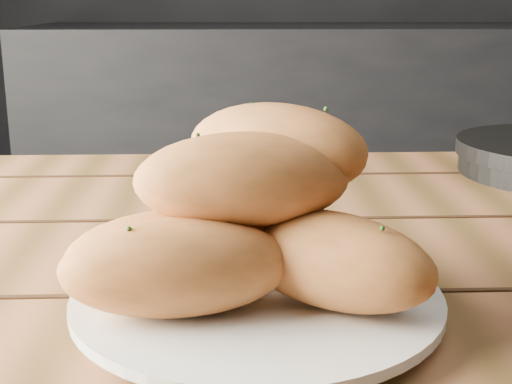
# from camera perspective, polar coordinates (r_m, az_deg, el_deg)

# --- Properties ---
(counter) EXTENTS (2.80, 0.60, 0.90)m
(counter) POSITION_cam_1_polar(r_m,az_deg,el_deg) (2.44, 16.96, 2.02)
(counter) COLOR black
(counter) RESTS_ON ground
(table) EXTENTS (1.45, 0.88, 0.75)m
(table) POSITION_cam_1_polar(r_m,az_deg,el_deg) (0.74, 14.48, -11.75)
(table) COLOR brown
(table) RESTS_ON ground
(plate) EXTENTS (0.28, 0.28, 0.02)m
(plate) POSITION_cam_1_polar(r_m,az_deg,el_deg) (0.54, 0.08, -8.78)
(plate) COLOR silver
(plate) RESTS_ON table
(bread_rolls) EXTENTS (0.28, 0.23, 0.14)m
(bread_rolls) POSITION_cam_1_polar(r_m,az_deg,el_deg) (0.52, -1.15, -2.51)
(bread_rolls) COLOR #CB7038
(bread_rolls) RESTS_ON plate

